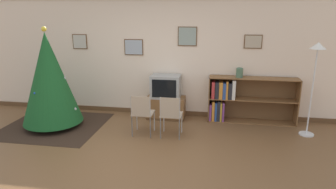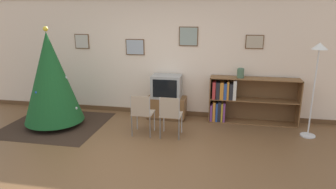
% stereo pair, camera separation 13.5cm
% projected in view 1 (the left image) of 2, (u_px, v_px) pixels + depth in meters
% --- Properties ---
extents(ground_plane, '(24.00, 24.00, 0.00)m').
position_uv_depth(ground_plane, '(133.00, 161.00, 4.86)').
color(ground_plane, brown).
extents(wall_back, '(8.77, 0.11, 2.70)m').
position_uv_depth(wall_back, '(160.00, 56.00, 6.74)').
color(wall_back, beige).
rests_on(wall_back, ground_plane).
extents(area_rug, '(2.00, 1.85, 0.01)m').
position_uv_depth(area_rug, '(55.00, 126.00, 6.32)').
color(area_rug, '#332319').
rests_on(area_rug, ground_plane).
extents(christmas_tree, '(1.20, 1.20, 2.05)m').
position_uv_depth(christmas_tree, '(49.00, 78.00, 6.04)').
color(christmas_tree, maroon).
rests_on(christmas_tree, area_rug).
extents(tv_console, '(0.86, 0.45, 0.48)m').
position_uv_depth(tv_console, '(166.00, 107.00, 6.74)').
color(tv_console, brown).
rests_on(tv_console, ground_plane).
extents(television, '(0.64, 0.44, 0.50)m').
position_uv_depth(television, '(166.00, 86.00, 6.60)').
color(television, '#9E9E99').
rests_on(television, tv_console).
extents(folding_chair_left, '(0.40, 0.40, 0.82)m').
position_uv_depth(folding_chair_left, '(142.00, 112.00, 5.71)').
color(folding_chair_left, tan).
rests_on(folding_chair_left, ground_plane).
extents(folding_chair_right, '(0.40, 0.40, 0.82)m').
position_uv_depth(folding_chair_right, '(171.00, 114.00, 5.63)').
color(folding_chair_right, tan).
rests_on(folding_chair_right, ground_plane).
extents(bookshelf, '(1.86, 0.36, 0.99)m').
position_uv_depth(bookshelf, '(236.00, 99.00, 6.48)').
color(bookshelf, brown).
rests_on(bookshelf, ground_plane).
extents(vase, '(0.15, 0.15, 0.20)m').
position_uv_depth(vase, '(240.00, 72.00, 6.30)').
color(vase, '#47664C').
rests_on(vase, bookshelf).
extents(standing_lamp, '(0.28, 0.28, 1.80)m').
position_uv_depth(standing_lamp, '(316.00, 65.00, 5.50)').
color(standing_lamp, silver).
rests_on(standing_lamp, ground_plane).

